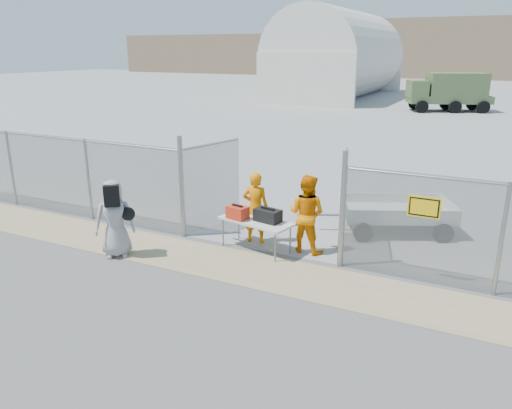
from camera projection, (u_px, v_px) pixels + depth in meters
The scene contains 13 objects.
ground at pixel (211, 285), 9.82m from camera, with size 160.00×160.00×0.00m, color #5B5B5B.
tarmac_inside at pixel (449, 99), 45.76m from camera, with size 160.00×80.00×0.01m, color gray.
dirt_strip at pixel (235, 266), 10.68m from camera, with size 44.00×1.60×0.01m, color tan.
chain_link_fence at pixel (256, 204), 11.21m from camera, with size 40.00×0.20×2.20m, color gray, non-canonical shape.
quonset_hangar at pixel (339, 54), 47.09m from camera, with size 9.00×18.00×8.00m, color silver, non-canonical shape.
folding_table at pixel (256, 235), 11.44m from camera, with size 1.70×0.71×0.72m, color silver, non-canonical shape.
orange_bag at pixel (238, 212), 11.39m from camera, with size 0.47×0.31×0.29m, color red.
black_duffel at pixel (268, 215), 11.20m from camera, with size 0.59×0.35×0.28m, color black.
security_worker_left at pixel (256, 208), 11.76m from camera, with size 0.63×0.41×1.72m, color orange.
security_worker_right at pixel (307, 214), 11.21m from camera, with size 0.88×0.68×1.81m, color orange.
visitor at pixel (115, 219), 10.97m from camera, with size 0.86×0.56×1.75m, color gray.
utility_trailer at pixel (396, 215), 12.59m from camera, with size 3.50×1.80×0.85m, color silver, non-canonical shape.
military_truck at pixel (449, 92), 36.60m from camera, with size 5.84×2.15×2.78m, color #4E6138, non-canonical shape.
Camera 1 is at (4.74, -7.59, 4.44)m, focal length 35.00 mm.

